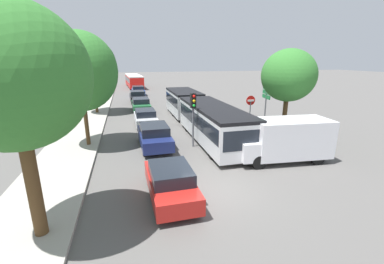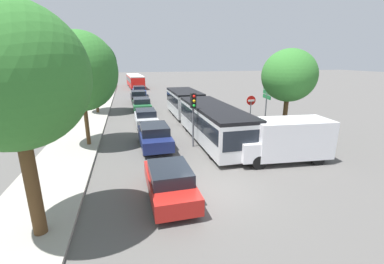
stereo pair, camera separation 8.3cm
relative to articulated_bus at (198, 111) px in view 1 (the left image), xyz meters
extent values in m
plane|color=#565451|center=(-1.99, -9.90, -1.41)|extent=(200.00, 200.00, 0.00)
cube|color=#9E998E|center=(-8.98, 11.20, -1.34)|extent=(3.20, 52.19, 0.14)
cube|color=silver|center=(0.02, -3.54, -0.15)|extent=(2.51, 9.17, 1.98)
cube|color=black|center=(0.02, -3.54, 0.20)|extent=(2.53, 8.81, 0.87)
cube|color=black|center=(0.02, -3.54, 0.93)|extent=(2.51, 9.17, 0.19)
cube|color=silver|center=(-0.03, 5.13, -0.15)|extent=(2.49, 6.28, 1.98)
cube|color=black|center=(-0.03, 5.13, 0.20)|extent=(2.51, 6.03, 0.87)
cube|color=black|center=(-0.03, 5.13, 0.93)|extent=(2.49, 6.28, 0.19)
cylinder|color=black|center=(-0.01, 1.52, -0.15)|extent=(1.82, 0.97, 1.82)
cube|color=black|center=(0.04, -8.08, 0.09)|extent=(2.16, 0.11, 1.06)
cylinder|color=black|center=(1.07, -6.47, -0.92)|extent=(0.29, 0.97, 0.96)
cylinder|color=black|center=(-1.00, -6.48, -0.92)|extent=(0.29, 0.97, 0.96)
cylinder|color=black|center=(1.04, -0.61, -0.92)|extent=(0.29, 0.97, 0.96)
cylinder|color=black|center=(-1.03, -0.62, -0.92)|extent=(0.29, 0.97, 0.96)
cylinder|color=black|center=(1.00, 5.14, -0.92)|extent=(0.29, 0.97, 0.96)
cylinder|color=black|center=(-1.06, 5.13, -0.92)|extent=(0.29, 0.97, 0.96)
cube|color=red|center=(-3.82, 32.29, -0.18)|extent=(3.14, 11.16, 1.92)
cube|color=black|center=(-3.82, 32.29, 0.16)|extent=(3.13, 10.62, 0.81)
cube|color=silver|center=(-3.82, 32.29, 0.87)|extent=(3.14, 11.16, 0.19)
cylinder|color=black|center=(-5.08, 35.86, -0.93)|extent=(0.35, 0.98, 0.96)
cylinder|color=black|center=(-3.03, 35.99, -0.93)|extent=(0.35, 0.98, 0.96)
cylinder|color=black|center=(-4.64, 28.92, -0.93)|extent=(0.35, 0.98, 0.96)
cylinder|color=black|center=(-2.59, 29.05, -0.93)|extent=(0.35, 0.98, 0.96)
cube|color=#B21E19|center=(-3.97, -10.03, -0.84)|extent=(1.74, 3.98, 0.64)
cube|color=black|center=(-3.97, -10.12, -0.28)|extent=(1.58, 2.10, 0.49)
cylinder|color=black|center=(-4.70, -8.77, -1.10)|extent=(0.22, 0.61, 0.60)
cylinder|color=black|center=(-3.29, -8.75, -1.10)|extent=(0.22, 0.61, 0.60)
cylinder|color=black|center=(-4.65, -11.30, -1.10)|extent=(0.22, 0.61, 0.60)
cylinder|color=black|center=(-3.25, -11.28, -1.10)|extent=(0.22, 0.61, 0.60)
cube|color=navy|center=(-3.91, -3.68, -0.80)|extent=(1.87, 4.26, 0.68)
cube|color=black|center=(-3.91, -3.78, -0.20)|extent=(1.69, 2.24, 0.52)
cylinder|color=black|center=(-4.68, -2.34, -1.08)|extent=(0.23, 0.65, 0.64)
cylinder|color=black|center=(-3.18, -2.31, -1.08)|extent=(0.23, 0.65, 0.64)
cylinder|color=black|center=(-4.64, -5.05, -1.08)|extent=(0.23, 0.65, 0.64)
cylinder|color=black|center=(-3.13, -5.02, -1.08)|extent=(0.23, 0.65, 0.64)
cube|color=#B7BABF|center=(-4.03, 1.88, -0.84)|extent=(1.75, 3.99, 0.64)
cube|color=black|center=(-4.03, 1.79, -0.27)|extent=(1.58, 2.10, 0.49)
cylinder|color=black|center=(-4.76, 3.14, -1.10)|extent=(0.22, 0.61, 0.60)
cylinder|color=black|center=(-3.35, 3.16, -1.10)|extent=(0.22, 0.61, 0.60)
cylinder|color=black|center=(-4.71, 0.60, -1.10)|extent=(0.22, 0.61, 0.60)
cylinder|color=black|center=(-3.31, 0.63, -1.10)|extent=(0.22, 0.61, 0.60)
cube|color=#236638|center=(-4.02, 8.06, -0.81)|extent=(1.83, 4.17, 0.67)
cube|color=black|center=(-4.01, 7.97, -0.22)|extent=(1.65, 2.20, 0.51)
cylinder|color=black|center=(-4.78, 9.38, -1.09)|extent=(0.23, 0.63, 0.63)
cylinder|color=black|center=(-3.30, 9.40, -1.09)|extent=(0.23, 0.63, 0.63)
cylinder|color=black|center=(-4.73, 6.73, -1.09)|extent=(0.23, 0.63, 0.63)
cylinder|color=black|center=(-3.26, 6.75, -1.09)|extent=(0.23, 0.63, 0.63)
cube|color=black|center=(-4.07, 13.96, -0.79)|extent=(1.91, 4.36, 0.70)
cube|color=black|center=(-4.07, 13.85, -0.17)|extent=(1.73, 2.29, 0.54)
cylinder|color=black|center=(-4.87, 15.33, -1.08)|extent=(0.24, 0.66, 0.66)
cylinder|color=black|center=(-3.33, 15.35, -1.08)|extent=(0.24, 0.66, 0.66)
cylinder|color=black|center=(-4.82, 12.56, -1.08)|extent=(0.24, 0.66, 0.66)
cylinder|color=black|center=(-3.28, 12.59, -1.08)|extent=(0.24, 0.66, 0.66)
cube|color=#284799|center=(-3.66, 20.47, -0.81)|extent=(1.84, 4.19, 0.67)
cube|color=black|center=(-3.66, 20.37, -0.22)|extent=(1.66, 2.21, 0.52)
cylinder|color=black|center=(-4.42, 21.79, -1.09)|extent=(0.23, 0.64, 0.63)
cylinder|color=black|center=(-2.94, 21.82, -1.09)|extent=(0.23, 0.64, 0.63)
cylinder|color=black|center=(-4.37, 19.13, -1.09)|extent=(0.23, 0.64, 0.63)
cylinder|color=black|center=(-2.89, 19.15, -1.09)|extent=(0.23, 0.64, 0.63)
cube|color=silver|center=(3.00, -7.72, -0.10)|extent=(4.25, 2.34, 2.00)
cube|color=silver|center=(0.51, -7.51, -0.57)|extent=(1.06, 1.97, 1.00)
cylinder|color=black|center=(0.84, -8.38, -1.05)|extent=(0.74, 0.30, 0.72)
cylinder|color=black|center=(0.98, -6.71, -1.05)|extent=(0.74, 0.30, 0.72)
cylinder|color=black|center=(4.13, -8.66, -1.05)|extent=(0.74, 0.30, 0.72)
cylinder|color=black|center=(4.27, -6.98, -1.05)|extent=(0.74, 0.30, 0.72)
cylinder|color=#56595E|center=(-1.52, -4.20, 0.29)|extent=(0.12, 0.12, 3.40)
cube|color=black|center=(-1.52, -4.20, 1.54)|extent=(0.35, 0.28, 0.90)
sphere|color=red|center=(-1.50, -4.35, 1.82)|extent=(0.18, 0.18, 0.18)
sphere|color=#EAAD14|center=(-1.50, -4.35, 1.54)|extent=(0.18, 0.18, 0.18)
sphere|color=green|center=(-1.50, -4.35, 1.26)|extent=(0.18, 0.18, 0.18)
cylinder|color=#56595E|center=(3.35, -2.24, -0.21)|extent=(0.08, 0.08, 2.40)
cylinder|color=red|center=(3.35, -2.24, 1.06)|extent=(0.70, 0.03, 0.70)
cube|color=white|center=(3.35, -2.26, 1.06)|extent=(0.50, 0.04, 0.14)
cylinder|color=#56595E|center=(4.87, -1.77, 0.39)|extent=(0.10, 0.10, 3.60)
cube|color=#197A38|center=(4.87, -1.77, 1.89)|extent=(0.24, 1.40, 0.28)
cube|color=#197A38|center=(4.87, -1.77, 1.55)|extent=(0.24, 1.40, 0.28)
cube|color=#197A38|center=(4.87, -1.77, 1.21)|extent=(0.24, 1.40, 0.28)
cylinder|color=#51381E|center=(-8.31, -11.39, 0.33)|extent=(0.40, 0.40, 3.47)
ellipsoid|color=#33752D|center=(-8.31, -11.39, 3.56)|extent=(4.03, 4.03, 4.01)
cylinder|color=#51381E|center=(-7.98, -2.51, 0.05)|extent=(0.25, 0.25, 2.91)
ellipsoid|color=#33752D|center=(-7.98, -2.51, 3.27)|extent=(4.33, 4.33, 4.70)
ellipsoid|color=#1E561E|center=(-7.82, -2.12, 2.57)|extent=(2.60, 2.60, 2.59)
cylinder|color=#51381E|center=(-8.44, 8.05, 0.17)|extent=(0.28, 0.28, 3.15)
ellipsoid|color=#1E561E|center=(-8.44, 8.05, 3.51)|extent=(4.51, 4.51, 4.71)
ellipsoid|color=#1E561E|center=(-8.22, 8.29, 2.80)|extent=(2.71, 2.71, 2.59)
cylinder|color=#51381E|center=(4.90, -4.27, 0.14)|extent=(0.31, 0.31, 3.09)
ellipsoid|color=#33752D|center=(4.90, -4.27, 2.96)|extent=(3.51, 3.51, 3.40)
ellipsoid|color=#33752D|center=(4.80, -4.79, 2.45)|extent=(2.11, 2.11, 1.87)
camera|label=1|loc=(-5.44, -19.23, 4.03)|focal=24.00mm
camera|label=2|loc=(-5.36, -19.25, 4.03)|focal=24.00mm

